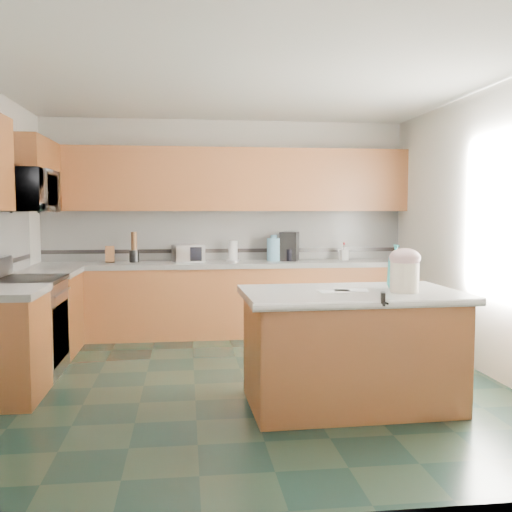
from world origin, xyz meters
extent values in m
plane|color=black|center=(0.00, 0.00, 0.00)|extent=(4.60, 4.60, 0.00)
plane|color=white|center=(0.00, 0.00, 2.70)|extent=(4.60, 4.60, 0.00)
cube|color=silver|center=(0.00, 2.32, 1.35)|extent=(4.60, 0.04, 2.70)
cube|color=silver|center=(0.00, -2.32, 1.35)|extent=(4.60, 0.04, 2.70)
cube|color=silver|center=(2.32, 0.00, 1.35)|extent=(0.04, 4.60, 2.70)
cube|color=#5D2F13|center=(0.00, 2.00, 0.43)|extent=(4.60, 0.60, 0.86)
cube|color=silver|center=(0.00, 2.00, 0.89)|extent=(4.60, 0.64, 0.06)
cube|color=#5D2F13|center=(0.00, 2.13, 1.94)|extent=(4.60, 0.33, 0.78)
cube|color=silver|center=(0.00, 2.29, 1.24)|extent=(4.60, 0.02, 0.63)
cube|color=black|center=(0.00, 2.28, 1.04)|extent=(4.60, 0.01, 0.05)
cube|color=#5D2F13|center=(-2.00, 1.29, 0.43)|extent=(0.60, 0.82, 0.86)
cube|color=silver|center=(-2.00, 1.29, 0.89)|extent=(0.64, 0.82, 0.06)
cube|color=#5D2F13|center=(-2.00, -0.24, 0.43)|extent=(0.60, 0.72, 0.86)
cube|color=silver|center=(-2.00, -0.24, 0.89)|extent=(0.64, 0.72, 0.06)
cube|color=#5D2F13|center=(-2.13, 1.42, 1.94)|extent=(0.33, 1.09, 0.78)
cube|color=#B7B7BC|center=(-2.00, 0.50, 0.44)|extent=(0.60, 0.76, 0.88)
cube|color=black|center=(-1.71, 0.50, 0.40)|extent=(0.02, 0.68, 0.55)
cube|color=black|center=(-2.00, 0.50, 0.90)|extent=(0.62, 0.78, 0.04)
cylinder|color=#B7B7BC|center=(-1.68, 0.50, 0.78)|extent=(0.02, 0.66, 0.02)
imported|color=#B7B7BC|center=(-2.00, 0.50, 1.73)|extent=(0.50, 0.73, 0.41)
cube|color=#5D2F13|center=(0.78, -0.70, 0.43)|extent=(1.62, 0.96, 0.86)
cube|color=silver|center=(0.78, -0.70, 0.89)|extent=(1.72, 1.06, 0.06)
cylinder|color=silver|center=(0.78, -1.21, 0.89)|extent=(1.70, 0.11, 0.06)
cylinder|color=#F6E7CA|center=(1.17, -0.82, 1.04)|extent=(0.29, 0.29, 0.23)
ellipsoid|color=#CC9EA2|center=(1.17, -0.82, 1.19)|extent=(0.24, 0.24, 0.15)
cylinder|color=tan|center=(1.17, -0.82, 1.24)|extent=(0.08, 0.03, 0.03)
sphere|color=tan|center=(1.13, -0.82, 1.24)|extent=(0.04, 0.04, 0.04)
sphere|color=tan|center=(1.21, -0.82, 1.24)|extent=(0.04, 0.04, 0.04)
imported|color=#30B5B5|center=(1.18, -0.59, 1.10)|extent=(0.14, 0.14, 0.36)
cube|color=white|center=(0.79, -0.66, 0.92)|extent=(0.30, 0.26, 0.00)
cube|color=white|center=(0.64, -0.72, 0.92)|extent=(0.26, 0.19, 0.00)
cube|color=black|center=(0.86, -1.19, 0.93)|extent=(0.06, 0.11, 0.09)
cylinder|color=black|center=(0.86, -1.25, 0.91)|extent=(0.02, 0.07, 0.02)
cube|color=#472814|center=(-1.43, 2.05, 1.02)|extent=(0.12, 0.16, 0.22)
cylinder|color=black|center=(-1.15, 2.08, 1.00)|extent=(0.12, 0.12, 0.15)
cylinder|color=#472814|center=(-1.15, 2.08, 1.18)|extent=(0.07, 0.07, 0.22)
cube|color=#B7B7BC|center=(-0.49, 2.05, 1.03)|extent=(0.41, 0.33, 0.21)
cube|color=black|center=(-0.49, 1.93, 1.03)|extent=(0.32, 0.01, 0.17)
cylinder|color=white|center=(0.08, 2.10, 1.05)|extent=(0.11, 0.11, 0.25)
cylinder|color=#B7B7BC|center=(0.08, 2.10, 0.93)|extent=(0.17, 0.17, 0.01)
cylinder|color=#66A0C1|center=(0.59, 2.06, 1.06)|extent=(0.17, 0.17, 0.29)
cylinder|color=#66A0C1|center=(0.59, 2.06, 1.23)|extent=(0.08, 0.08, 0.04)
cube|color=black|center=(0.79, 2.08, 1.10)|extent=(0.29, 0.30, 0.37)
cylinder|color=black|center=(0.79, 2.03, 1.00)|extent=(0.15, 0.15, 0.15)
imported|color=white|center=(1.50, 2.05, 1.02)|extent=(0.10, 0.10, 0.20)
cylinder|color=red|center=(1.50, 2.05, 1.13)|extent=(0.02, 0.02, 0.03)
cube|color=white|center=(2.29, -0.20, 1.50)|extent=(0.02, 1.40, 1.10)
camera|label=1|loc=(-0.51, -5.03, 1.55)|focal=40.00mm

